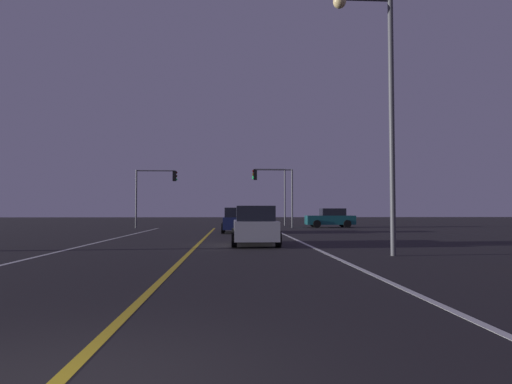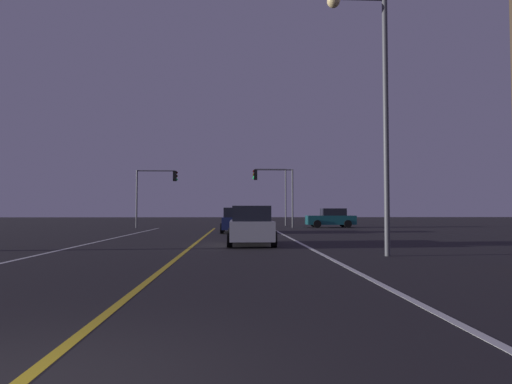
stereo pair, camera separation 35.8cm
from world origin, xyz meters
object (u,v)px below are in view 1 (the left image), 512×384
at_px(traffic_light_far_right, 270,183).
at_px(traffic_light_near_right, 273,184).
at_px(car_lead_same_lane, 255,226).
at_px(traffic_light_near_left, 157,184).
at_px(car_ahead_far, 237,221).
at_px(car_crossing_side, 331,218).
at_px(street_lamp_right_near, 379,92).

bearing_deg(traffic_light_far_right, traffic_light_near_right, 87.98).
relative_size(car_lead_same_lane, traffic_light_near_right, 0.84).
bearing_deg(traffic_light_near_left, traffic_light_far_right, 28.19).
bearing_deg(traffic_light_near_left, car_ahead_far, -50.93).
relative_size(car_ahead_far, traffic_light_far_right, 0.75).
distance_m(car_lead_same_lane, traffic_light_near_left, 21.16).
xyz_separation_m(car_lead_same_lane, traffic_light_far_right, (2.74, 25.06, 3.41)).
bearing_deg(car_crossing_side, car_ahead_far, 46.95).
bearing_deg(traffic_light_far_right, car_ahead_far, 76.16).
height_order(car_lead_same_lane, traffic_light_far_right, traffic_light_far_right).
xyz_separation_m(car_crossing_side, traffic_light_near_right, (-5.29, -0.71, 3.04)).
xyz_separation_m(traffic_light_near_right, traffic_light_far_right, (0.19, 5.50, 0.37)).
relative_size(traffic_light_near_left, street_lamp_right_near, 0.57).
bearing_deg(car_lead_same_lane, traffic_light_far_right, -6.25).
xyz_separation_m(car_ahead_far, car_crossing_side, (8.52, 9.12, 0.00)).
xyz_separation_m(car_lead_same_lane, traffic_light_near_right, (2.55, 19.56, 3.04)).
distance_m(car_crossing_side, traffic_light_far_right, 7.78).
distance_m(car_ahead_far, traffic_light_near_right, 9.52).
xyz_separation_m(car_ahead_far, car_lead_same_lane, (0.69, -11.14, 0.00)).
height_order(car_ahead_far, traffic_light_near_right, traffic_light_near_right).
distance_m(car_ahead_far, street_lamp_right_near, 17.35).
height_order(car_ahead_far, traffic_light_far_right, traffic_light_far_right).
bearing_deg(car_crossing_side, car_lead_same_lane, 68.86).
height_order(traffic_light_far_right, street_lamp_right_near, street_lamp_right_near).
bearing_deg(traffic_light_near_left, street_lamp_right_near, -64.93).
bearing_deg(traffic_light_near_right, traffic_light_near_left, 0.00).
bearing_deg(traffic_light_near_right, car_crossing_side, -172.39).
xyz_separation_m(traffic_light_far_right, street_lamp_right_near, (1.19, -29.98, 1.26)).
bearing_deg(street_lamp_right_near, car_ahead_far, -73.96).
bearing_deg(car_ahead_far, car_lead_same_lane, -176.48).
bearing_deg(traffic_light_far_right, car_crossing_side, 136.74).
relative_size(car_lead_same_lane, traffic_light_near_left, 0.86).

